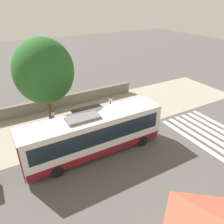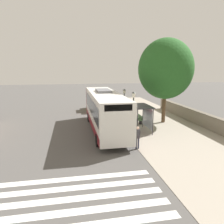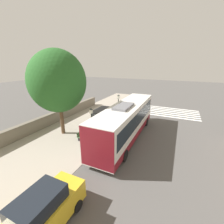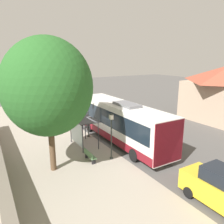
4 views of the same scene
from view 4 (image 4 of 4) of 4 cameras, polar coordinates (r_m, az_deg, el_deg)
ground_plane at (r=19.93m, az=-1.92°, el=-8.59°), size 120.00×120.00×0.00m
sidewalk_plaza at (r=18.39m, az=-14.54°, el=-11.07°), size 9.00×44.00×0.02m
crosswalk_stripes at (r=31.59m, az=-3.77°, el=0.05°), size 9.00×5.25×0.01m
bus at (r=19.90m, az=2.37°, el=-2.52°), size 2.74×12.12×3.87m
bus_shelter at (r=19.18m, az=-7.84°, el=-3.04°), size 1.74×3.06×2.50m
pedestrian at (r=24.01m, az=-7.91°, el=-2.10°), size 0.34×0.23×1.75m
bench at (r=16.92m, az=-5.87°, el=-11.24°), size 0.40×1.50×0.88m
street_lamp_near at (r=16.48m, az=-0.18°, el=-5.27°), size 0.28×0.28×3.72m
street_lamp_far at (r=21.19m, az=-6.30°, el=-0.42°), size 0.28×0.28×4.03m
shade_tree at (r=14.64m, az=-16.43°, el=6.20°), size 5.81×5.81×9.04m
parked_car_behind_bus at (r=13.30m, az=27.11°, el=-17.70°), size 1.86×4.41×2.16m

